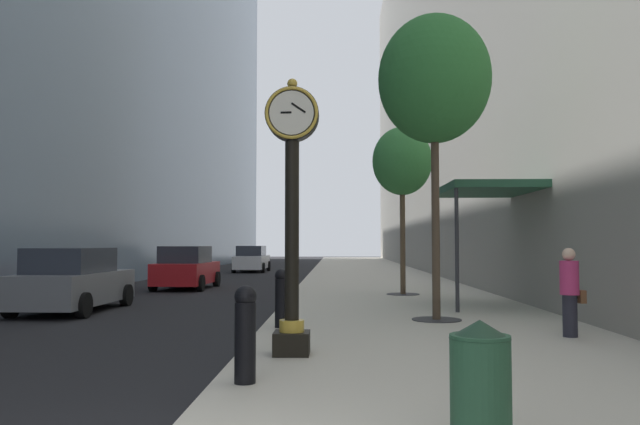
{
  "coord_description": "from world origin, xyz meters",
  "views": [
    {
      "loc": [
        1.55,
        -3.86,
        1.85
      ],
      "look_at": [
        1.03,
        15.59,
        2.83
      ],
      "focal_mm": 34.5,
      "sensor_mm": 36.0,
      "label": 1
    }
  ],
  "objects_px": {
    "street_clock": "(292,202)",
    "car_grey_near": "(73,281)",
    "trash_bin": "(480,380)",
    "street_tree_near": "(434,80)",
    "bollard_nearest": "(245,332)",
    "bollard_third": "(281,297)",
    "car_red_far": "(186,268)",
    "car_white_mid": "(252,259)",
    "pedestrian_walking": "(570,290)",
    "street_tree_mid_near": "(402,162)"
  },
  "relations": [
    {
      "from": "street_tree_near",
      "to": "car_grey_near",
      "type": "height_order",
      "value": "street_tree_near"
    },
    {
      "from": "pedestrian_walking",
      "to": "street_tree_mid_near",
      "type": "bearing_deg",
      "value": 102.46
    },
    {
      "from": "bollard_third",
      "to": "pedestrian_walking",
      "type": "bearing_deg",
      "value": -11.58
    },
    {
      "from": "bollard_third",
      "to": "street_tree_near",
      "type": "bearing_deg",
      "value": 21.34
    },
    {
      "from": "pedestrian_walking",
      "to": "car_white_mid",
      "type": "distance_m",
      "value": 30.13
    },
    {
      "from": "street_tree_near",
      "to": "trash_bin",
      "type": "bearing_deg",
      "value": -96.7
    },
    {
      "from": "pedestrian_walking",
      "to": "car_grey_near",
      "type": "height_order",
      "value": "pedestrian_walking"
    },
    {
      "from": "street_tree_near",
      "to": "trash_bin",
      "type": "height_order",
      "value": "street_tree_near"
    },
    {
      "from": "car_grey_near",
      "to": "car_red_far",
      "type": "relative_size",
      "value": 1.09
    },
    {
      "from": "car_white_mid",
      "to": "street_tree_near",
      "type": "bearing_deg",
      "value": -73.47
    },
    {
      "from": "street_tree_near",
      "to": "car_red_far",
      "type": "height_order",
      "value": "street_tree_near"
    },
    {
      "from": "street_tree_near",
      "to": "street_tree_mid_near",
      "type": "bearing_deg",
      "value": 90.0
    },
    {
      "from": "street_tree_near",
      "to": "street_tree_mid_near",
      "type": "xyz_separation_m",
      "value": [
        0.0,
        6.87,
        -0.97
      ]
    },
    {
      "from": "street_tree_mid_near",
      "to": "car_red_far",
      "type": "bearing_deg",
      "value": 153.36
    },
    {
      "from": "pedestrian_walking",
      "to": "bollard_nearest",
      "type": "bearing_deg",
      "value": -144.48
    },
    {
      "from": "bollard_nearest",
      "to": "trash_bin",
      "type": "bearing_deg",
      "value": -43.0
    },
    {
      "from": "bollard_third",
      "to": "car_red_far",
      "type": "relative_size",
      "value": 0.29
    },
    {
      "from": "trash_bin",
      "to": "street_tree_near",
      "type": "bearing_deg",
      "value": 83.3
    },
    {
      "from": "car_red_far",
      "to": "bollard_third",
      "type": "bearing_deg",
      "value": -68.04
    },
    {
      "from": "bollard_nearest",
      "to": "bollard_third",
      "type": "distance_m",
      "value": 4.97
    },
    {
      "from": "trash_bin",
      "to": "car_grey_near",
      "type": "xyz_separation_m",
      "value": [
        -8.38,
        11.16,
        0.15
      ]
    },
    {
      "from": "street_tree_mid_near",
      "to": "car_white_mid",
      "type": "height_order",
      "value": "street_tree_mid_near"
    },
    {
      "from": "car_grey_near",
      "to": "trash_bin",
      "type": "bearing_deg",
      "value": -53.09
    },
    {
      "from": "street_clock",
      "to": "car_red_far",
      "type": "bearing_deg",
      "value": 109.38
    },
    {
      "from": "bollard_nearest",
      "to": "trash_bin",
      "type": "xyz_separation_m",
      "value": [
        2.36,
        -2.2,
        -0.09
      ]
    },
    {
      "from": "pedestrian_walking",
      "to": "car_white_mid",
      "type": "height_order",
      "value": "pedestrian_walking"
    },
    {
      "from": "street_tree_near",
      "to": "car_white_mid",
      "type": "relative_size",
      "value": 1.51
    },
    {
      "from": "street_clock",
      "to": "car_grey_near",
      "type": "relative_size",
      "value": 0.97
    },
    {
      "from": "bollard_third",
      "to": "trash_bin",
      "type": "xyz_separation_m",
      "value": [
        2.36,
        -7.16,
        -0.09
      ]
    },
    {
      "from": "street_clock",
      "to": "street_tree_near",
      "type": "xyz_separation_m",
      "value": [
        2.92,
        4.35,
        3.06
      ]
    },
    {
      "from": "street_clock",
      "to": "car_white_mid",
      "type": "distance_m",
      "value": 30.85
    },
    {
      "from": "bollard_nearest",
      "to": "pedestrian_walking",
      "type": "xyz_separation_m",
      "value": [
        5.41,
        3.86,
        0.23
      ]
    },
    {
      "from": "bollard_nearest",
      "to": "car_white_mid",
      "type": "relative_size",
      "value": 0.26
    },
    {
      "from": "street_clock",
      "to": "trash_bin",
      "type": "relative_size",
      "value": 4.09
    },
    {
      "from": "bollard_third",
      "to": "car_grey_near",
      "type": "xyz_separation_m",
      "value": [
        -6.02,
        3.99,
        0.07
      ]
    },
    {
      "from": "bollard_nearest",
      "to": "pedestrian_walking",
      "type": "height_order",
      "value": "pedestrian_walking"
    },
    {
      "from": "car_grey_near",
      "to": "car_white_mid",
      "type": "bearing_deg",
      "value": 86.0
    },
    {
      "from": "pedestrian_walking",
      "to": "bollard_third",
      "type": "bearing_deg",
      "value": 168.42
    },
    {
      "from": "bollard_third",
      "to": "car_red_far",
      "type": "xyz_separation_m",
      "value": [
        -4.99,
        12.36,
        0.07
      ]
    },
    {
      "from": "street_tree_mid_near",
      "to": "car_grey_near",
      "type": "bearing_deg",
      "value": -155.95
    },
    {
      "from": "bollard_nearest",
      "to": "car_white_mid",
      "type": "bearing_deg",
      "value": 97.72
    },
    {
      "from": "street_tree_mid_near",
      "to": "car_red_far",
      "type": "distance_m",
      "value": 10.06
    },
    {
      "from": "bollard_nearest",
      "to": "car_red_far",
      "type": "xyz_separation_m",
      "value": [
        -4.99,
        17.33,
        0.07
      ]
    },
    {
      "from": "bollard_third",
      "to": "car_grey_near",
      "type": "height_order",
      "value": "car_grey_near"
    },
    {
      "from": "street_tree_mid_near",
      "to": "car_red_far",
      "type": "xyz_separation_m",
      "value": [
        -8.34,
        4.18,
        -3.75
      ]
    },
    {
      "from": "street_tree_near",
      "to": "car_grey_near",
      "type": "distance_m",
      "value": 10.84
    },
    {
      "from": "street_clock",
      "to": "bollard_third",
      "type": "distance_m",
      "value": 3.52
    },
    {
      "from": "street_tree_near",
      "to": "car_white_mid",
      "type": "distance_m",
      "value": 27.61
    },
    {
      "from": "bollard_nearest",
      "to": "street_clock",
      "type": "bearing_deg",
      "value": 77.41
    },
    {
      "from": "car_white_mid",
      "to": "car_red_far",
      "type": "bearing_deg",
      "value": -92.28
    }
  ]
}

